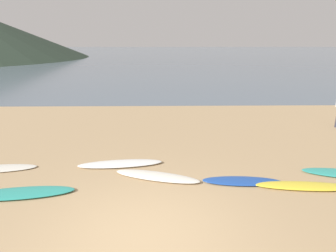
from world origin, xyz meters
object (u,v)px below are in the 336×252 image
at_px(surfboard_1, 19,193).
at_px(surfboard_2, 120,164).
at_px(surfboard_4, 242,181).
at_px(surfboard_3, 157,176).
at_px(surfboard_5, 305,186).

xyz_separation_m(surfboard_1, surfboard_2, (2.12, 1.61, 0.01)).
xyz_separation_m(surfboard_2, surfboard_4, (3.18, -1.09, -0.01)).
relative_size(surfboard_1, surfboard_4, 1.27).
xyz_separation_m(surfboard_3, surfboard_4, (2.13, -0.28, -0.01)).
height_order(surfboard_1, surfboard_2, surfboard_2).
distance_m(surfboard_1, surfboard_4, 5.33).
xyz_separation_m(surfboard_2, surfboard_3, (1.05, -0.81, 0.00)).
distance_m(surfboard_4, surfboard_5, 1.48).
relative_size(surfboard_1, surfboard_2, 1.06).
relative_size(surfboard_2, surfboard_5, 0.97).
xyz_separation_m(surfboard_4, surfboard_5, (1.45, -0.30, 0.01)).
bearing_deg(surfboard_4, surfboard_5, -8.21).
relative_size(surfboard_2, surfboard_3, 1.05).
xyz_separation_m(surfboard_2, surfboard_5, (4.64, -1.39, -0.00)).
distance_m(surfboard_3, surfboard_5, 3.63).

